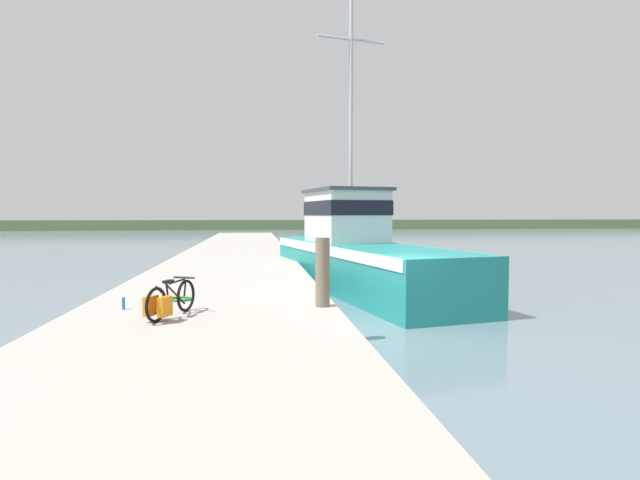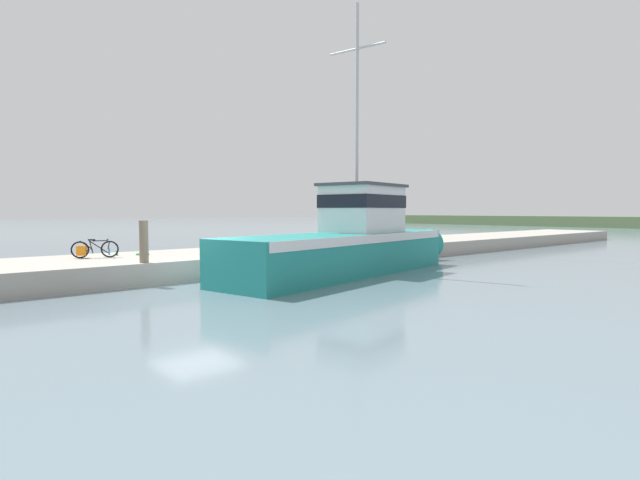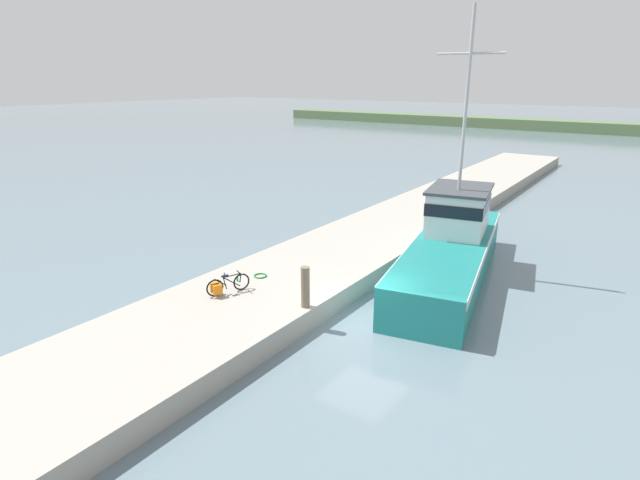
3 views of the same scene
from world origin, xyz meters
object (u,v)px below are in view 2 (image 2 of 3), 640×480
Objects in this scene: fishing_boat_main at (352,241)px; water_bottle_by_bike at (117,253)px; bicycle_touring at (90,249)px; water_bottle_on_curb at (109,252)px; mooring_post at (144,242)px.

water_bottle_by_bike is (-5.59, -7.37, -0.43)m from fishing_boat_main.
bicycle_touring reaches higher than water_bottle_by_bike.
water_bottle_on_curb is (-1.02, 1.00, -0.20)m from bicycle_touring.
fishing_boat_main is 7.96m from mooring_post.
bicycle_touring is at bearing -68.05° from water_bottle_by_bike.
fishing_boat_main reaches higher than water_bottle_on_curb.
fishing_boat_main is 9.25m from water_bottle_by_bike.
bicycle_touring is (-5.14, -8.47, -0.20)m from fishing_boat_main.
mooring_post is 3.48m from water_bottle_by_bike.
fishing_boat_main is 57.11× the size of water_bottle_on_curb.
water_bottle_on_curb is at bearing 177.34° from mooring_post.
mooring_post reaches higher than water_bottle_by_bike.
water_bottle_on_curb is at bearing 157.74° from bicycle_touring.
bicycle_touring is 1.44m from water_bottle_on_curb.
water_bottle_on_curb is at bearing -169.56° from water_bottle_by_bike.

